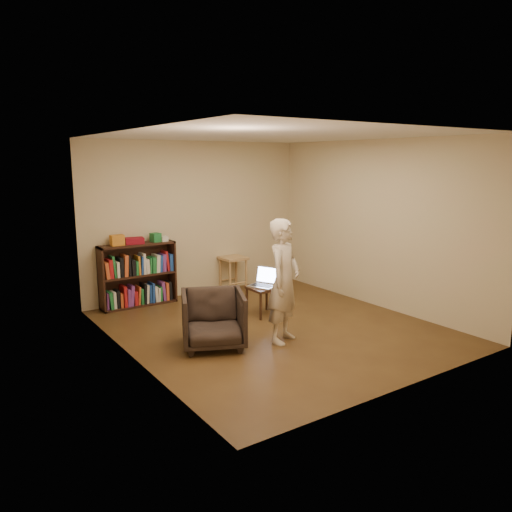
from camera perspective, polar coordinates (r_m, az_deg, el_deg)
floor at (r=6.99m, az=2.00°, el=-8.16°), size 4.50×4.50×0.00m
ceiling at (r=6.62m, az=2.16°, el=13.64°), size 4.50×4.50×0.00m
wall_back at (r=8.59m, az=-6.85°, el=4.24°), size 4.00×0.00×4.00m
wall_left at (r=5.75m, az=-14.23°, el=0.72°), size 0.00×4.50×4.50m
wall_right at (r=8.02m, az=13.71°, el=3.55°), size 0.00×4.50×4.50m
bookshelf at (r=8.14m, az=-13.35°, el=-2.50°), size 1.20×0.30×1.00m
box_yellow at (r=7.91m, az=-15.58°, el=1.75°), size 0.20×0.15×0.16m
red_cloth at (r=8.01m, az=-13.74°, el=1.71°), size 0.32×0.26×0.10m
box_green at (r=8.12m, az=-11.41°, el=2.09°), size 0.16×0.16×0.14m
box_white at (r=8.15m, az=-10.48°, el=1.96°), size 0.11×0.11×0.08m
stool at (r=8.82m, az=-2.63°, el=-0.85°), size 0.42×0.42×0.61m
armchair at (r=6.22m, az=-4.90°, el=-7.22°), size 1.00×1.01×0.70m
side_table at (r=7.44m, az=0.89°, el=-4.09°), size 0.42×0.42×0.43m
laptop at (r=7.46m, az=0.92°, el=-2.98°), size 0.46×0.48×0.28m
person at (r=6.28m, az=3.21°, el=-2.89°), size 0.69×0.61×1.58m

